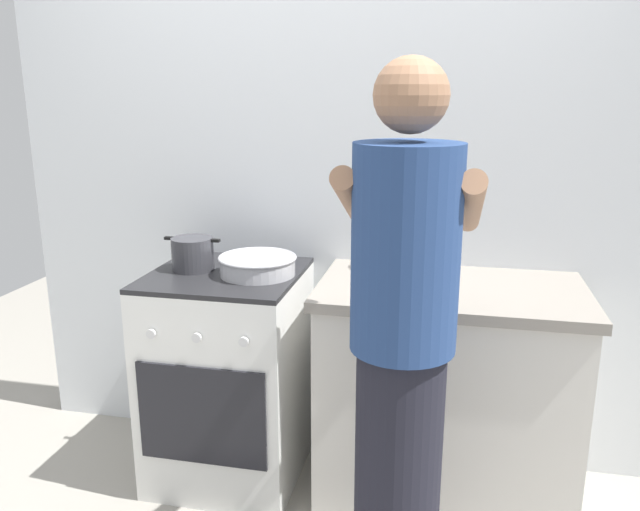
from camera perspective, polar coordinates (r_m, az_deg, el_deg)
name	(u,v)px	position (r m, az deg, el deg)	size (l,w,h in m)	color
ground	(302,499)	(2.73, -1.67, -21.35)	(6.00, 6.00, 0.00)	gray
back_wall	(373,178)	(2.69, 4.87, 7.02)	(3.20, 0.10, 2.50)	silver
countertop	(446,395)	(2.57, 11.39, -12.35)	(1.00, 0.60, 0.90)	silver
stove_range	(229,374)	(2.71, -8.31, -10.70)	(0.60, 0.62, 0.90)	white
pot	(193,254)	(2.60, -11.54, 0.15)	(0.24, 0.17, 0.13)	#38383D
mixing_bowl	(258,264)	(2.50, -5.73, -0.80)	(0.31, 0.31, 0.08)	#B7B7BC
utensil_crock	(399,246)	(2.53, 7.20, 0.84)	(0.10, 0.10, 0.33)	silver
person	(402,360)	(1.84, 7.47, -9.44)	(0.41, 0.50, 1.70)	black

